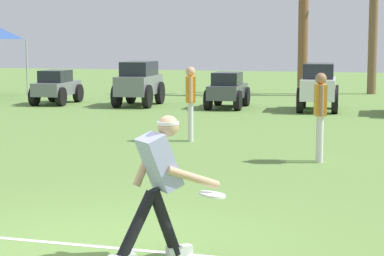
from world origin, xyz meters
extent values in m
plane|color=olive|center=(0.00, 0.00, 0.00)|extent=(80.00, 80.00, 0.00)
cube|color=white|center=(0.00, 0.06, 0.00)|extent=(24.57, 0.77, 0.01)
cylinder|color=black|center=(0.83, -0.12, 0.36)|extent=(0.34, 0.33, 0.72)
cube|color=silver|center=(0.95, -0.01, 0.05)|extent=(0.26, 0.25, 0.10)
cylinder|color=black|center=(0.61, -0.34, 0.36)|extent=(0.40, 0.39, 0.69)
cube|color=#9EA3D1|center=(0.79, -0.16, 0.97)|extent=(0.51, 0.51, 0.58)
sphere|color=tan|center=(0.86, -0.09, 1.32)|extent=(0.30, 0.30, 0.21)
cylinder|color=white|center=(0.86, -0.09, 1.35)|extent=(0.30, 0.30, 0.03)
cylinder|color=tan|center=(1.12, -0.10, 0.82)|extent=(0.47, 0.46, 0.27)
cylinder|color=tan|center=(0.61, -0.05, 0.94)|extent=(0.26, 0.25, 0.49)
cylinder|color=white|center=(1.28, 0.03, 0.63)|extent=(0.35, 0.35, 0.06)
cylinder|color=silver|center=(-1.15, 7.91, 0.41)|extent=(0.14, 0.14, 0.82)
cylinder|color=silver|center=(-1.21, 8.08, 0.41)|extent=(0.14, 0.14, 0.82)
cube|color=orange|center=(-1.18, 7.99, 1.09)|extent=(0.29, 0.38, 0.54)
cylinder|color=tan|center=(-1.12, 7.79, 1.10)|extent=(0.09, 0.09, 0.52)
cylinder|color=tan|center=(-1.24, 8.19, 1.10)|extent=(0.09, 0.09, 0.52)
sphere|color=tan|center=(-1.18, 7.99, 1.46)|extent=(0.25, 0.25, 0.20)
cylinder|color=silver|center=(1.72, 5.98, 0.41)|extent=(0.13, 0.13, 0.82)
cylinder|color=silver|center=(1.69, 6.15, 0.41)|extent=(0.13, 0.13, 0.82)
cube|color=orange|center=(1.70, 6.06, 1.09)|extent=(0.26, 0.37, 0.54)
cylinder|color=#936B4C|center=(1.74, 5.86, 1.10)|extent=(0.08, 0.08, 0.52)
cylinder|color=#936B4C|center=(1.66, 6.27, 1.10)|extent=(0.08, 0.08, 0.52)
sphere|color=#936B4C|center=(1.70, 6.06, 1.46)|extent=(0.24, 0.24, 0.20)
cube|color=slate|center=(-7.76, 15.27, 0.51)|extent=(1.05, 2.26, 0.42)
cube|color=#1E232B|center=(-7.75, 15.17, 0.91)|extent=(0.86, 1.15, 0.38)
cylinder|color=black|center=(-8.26, 16.01, 0.30)|extent=(0.22, 0.61, 0.60)
cylinder|color=black|center=(-7.36, 16.07, 0.30)|extent=(0.22, 0.61, 0.60)
cylinder|color=black|center=(-8.15, 14.47, 0.30)|extent=(0.22, 0.61, 0.60)
cylinder|color=black|center=(-7.26, 14.53, 0.30)|extent=(0.22, 0.61, 0.60)
cube|color=slate|center=(-4.96, 15.37, 0.66)|extent=(1.14, 2.41, 0.60)
cube|color=#1E232B|center=(-4.96, 15.42, 1.18)|extent=(0.96, 1.60, 0.44)
cylinder|color=black|center=(-5.50, 16.11, 0.36)|extent=(0.23, 0.73, 0.72)
cylinder|color=black|center=(-4.52, 16.18, 0.36)|extent=(0.23, 0.73, 0.72)
cylinder|color=black|center=(-5.39, 14.56, 0.36)|extent=(0.23, 0.73, 0.72)
cylinder|color=black|center=(-4.41, 14.63, 0.36)|extent=(0.23, 0.73, 0.72)
cube|color=#474C51|center=(-2.07, 15.39, 0.51)|extent=(0.99, 2.23, 0.42)
cube|color=#1E232B|center=(-2.07, 15.29, 0.91)|extent=(0.84, 1.13, 0.38)
cylinder|color=black|center=(-2.55, 16.14, 0.30)|extent=(0.20, 0.61, 0.60)
cylinder|color=black|center=(-1.65, 16.18, 0.30)|extent=(0.20, 0.61, 0.60)
cylinder|color=black|center=(-2.49, 14.61, 0.30)|extent=(0.20, 0.61, 0.60)
cylinder|color=black|center=(-1.59, 14.64, 0.30)|extent=(0.20, 0.61, 0.60)
cube|color=silver|center=(0.71, 15.27, 0.66)|extent=(1.15, 2.42, 0.60)
cube|color=#1E232B|center=(0.70, 15.32, 1.18)|extent=(0.97, 1.61, 0.44)
cylinder|color=black|center=(0.16, 16.01, 0.36)|extent=(0.23, 0.73, 0.72)
cylinder|color=black|center=(1.14, 16.08, 0.36)|extent=(0.23, 0.73, 0.72)
cylinder|color=black|center=(0.28, 14.46, 0.36)|extent=(0.23, 0.73, 0.72)
cylinder|color=black|center=(1.25, 14.53, 0.36)|extent=(0.23, 0.73, 0.72)
cylinder|color=brown|center=(1.98, 22.38, 3.54)|extent=(0.34, 0.34, 7.08)
cylinder|color=#B2B5BA|center=(-10.47, 18.39, 1.05)|extent=(0.06, 0.06, 2.10)
camera|label=1|loc=(3.02, -6.99, 2.18)|focal=70.00mm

